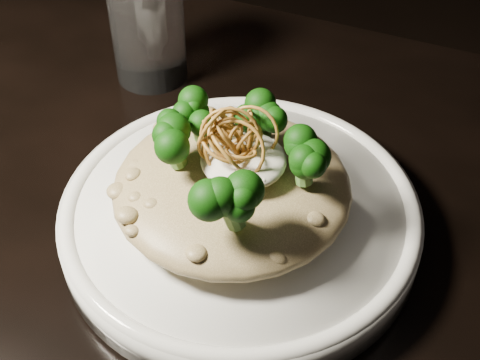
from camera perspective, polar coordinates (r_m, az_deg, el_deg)
name	(u,v)px	position (r m, az deg, el deg)	size (l,w,h in m)	color
table	(118,317)	(0.59, -10.40, -11.39)	(1.10, 0.80, 0.75)	black
plate	(240,218)	(0.52, 0.00, -3.25)	(0.28, 0.28, 0.03)	white
risotto	(232,186)	(0.50, -0.68, -0.55)	(0.18, 0.18, 0.04)	brown
broccoli	(246,146)	(0.46, 0.48, 2.92)	(0.13, 0.13, 0.05)	black
cheese	(244,160)	(0.48, 0.31, 1.74)	(0.06, 0.06, 0.02)	white
shallots	(234,126)	(0.46, -0.51, 4.60)	(0.06, 0.06, 0.04)	brown
drinking_glass	(147,20)	(0.67, -7.94, 13.34)	(0.07, 0.07, 0.13)	white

